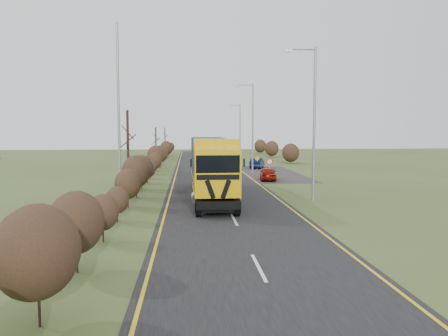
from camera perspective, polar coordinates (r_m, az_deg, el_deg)
ground at (r=26.91m, az=0.43°, el=-5.07°), size 160.00×160.00×0.00m
road at (r=36.77m, az=-0.96°, el=-2.34°), size 8.00×120.00×0.02m
layby at (r=47.46m, az=6.11°, el=-0.70°), size 6.00×18.00×0.02m
lane_markings at (r=36.46m, az=-0.93°, el=-2.37°), size 7.52×116.00×0.01m
hedgerow at (r=34.62m, az=-10.68°, el=-0.20°), size 2.24×102.04×6.05m
lorry at (r=30.38m, az=-1.71°, el=0.61°), size 2.93×15.09×4.20m
car_red_hatchback at (r=40.91m, az=5.78°, el=-0.76°), size 1.97×3.81×1.24m
car_blue_sedan at (r=53.70m, az=4.37°, el=0.64°), size 2.47×4.11×1.28m
streetlight_near at (r=29.01m, az=11.46°, el=6.56°), size 2.12×0.20×10.01m
streetlight_mid at (r=47.49m, az=3.61°, el=5.77°), size 2.05×0.19×9.68m
streetlight_far at (r=69.08m, az=2.03°, el=5.07°), size 1.86×0.18×8.71m
left_pole at (r=27.66m, az=-13.59°, el=6.69°), size 0.16×0.16×11.17m
speed_sign at (r=39.94m, az=5.97°, el=0.29°), size 0.58×0.10×2.10m
warning_board at (r=52.09m, az=4.35°, el=0.87°), size 0.62×0.11×1.63m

